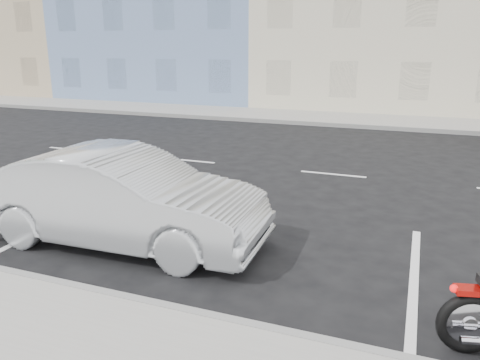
% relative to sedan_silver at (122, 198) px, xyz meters
% --- Properties ---
extents(ground, '(120.00, 120.00, 0.00)m').
position_rel_sedan_silver_xyz_m(ground, '(4.38, 5.37, -0.76)').
color(ground, black).
rests_on(ground, ground).
extents(sidewalk_far, '(80.00, 3.40, 0.15)m').
position_rel_sedan_silver_xyz_m(sidewalk_far, '(-0.62, 14.07, -0.68)').
color(sidewalk_far, gray).
rests_on(sidewalk_far, ground).
extents(curb_near, '(80.00, 0.12, 0.16)m').
position_rel_sedan_silver_xyz_m(curb_near, '(-0.62, -1.63, -0.68)').
color(curb_near, gray).
rests_on(curb_near, ground).
extents(curb_far, '(80.00, 0.12, 0.16)m').
position_rel_sedan_silver_xyz_m(curb_far, '(-0.62, 12.37, -0.68)').
color(curb_far, gray).
rests_on(curb_far, ground).
extents(bldg_far_west, '(12.00, 12.00, 12.00)m').
position_rel_sedan_silver_xyz_m(bldg_far_west, '(-21.62, 21.67, 5.24)').
color(bldg_far_west, tan).
rests_on(bldg_far_west, ground).
extents(sedan_silver, '(4.65, 1.77, 1.51)m').
position_rel_sedan_silver_xyz_m(sedan_silver, '(0.00, 0.00, 0.00)').
color(sedan_silver, '#B7BBBF').
rests_on(sedan_silver, ground).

